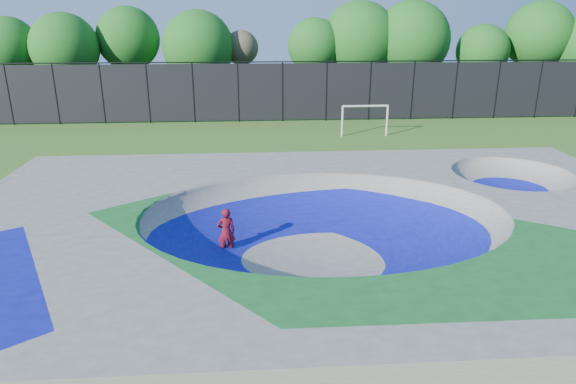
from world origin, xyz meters
name	(u,v)px	position (x,y,z in m)	size (l,w,h in m)	color
ground	(324,257)	(0.00, 0.00, 0.00)	(120.00, 120.00, 0.00)	#36601A
skate_deck	(324,235)	(0.00, 0.00, 0.75)	(22.00, 14.00, 1.50)	gray
skater	(226,232)	(-2.96, 0.41, 0.76)	(0.56, 0.37, 1.53)	#B50E27
skateboard	(227,254)	(-2.96, 0.41, 0.03)	(0.78, 0.22, 0.05)	black
soccer_goal	(365,115)	(4.67, 16.16, 1.30)	(2.85, 0.12, 1.88)	silver
fence	(283,91)	(0.00, 21.00, 2.10)	(48.09, 0.09, 4.04)	black
treeline	(283,43)	(0.33, 26.01, 4.94)	(53.00, 7.16, 8.05)	#473423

